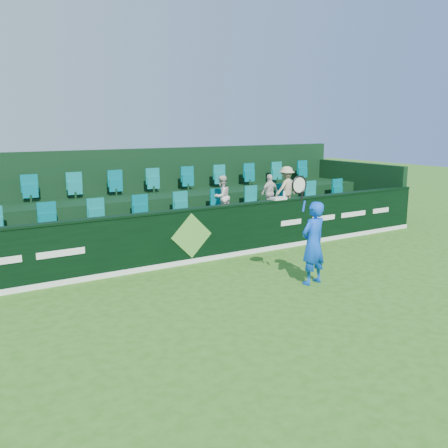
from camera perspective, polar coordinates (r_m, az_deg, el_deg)
ground at (r=9.18m, az=8.18°, el=-10.19°), size 60.00×60.00×0.00m
sponsor_hoarding at (r=12.16m, az=-3.96°, el=-1.37°), size 16.00×0.25×1.35m
stand_tier_front at (r=13.18m, az=-6.23°, el=-1.63°), size 16.00×2.00×0.80m
stand_tier_back at (r=14.82m, az=-9.47°, el=0.73°), size 16.00×1.80×1.30m
stand_rear at (r=15.14m, az=-10.20°, el=3.10°), size 16.00×4.10×2.60m
seat_row_front at (r=13.39m, az=-7.04°, el=1.62°), size 13.50×0.50×0.60m
seat_row_back at (r=14.96m, az=-10.04°, el=4.49°), size 13.50×0.50×0.60m
tennis_player at (r=10.66m, az=10.13°, el=-2.09°), size 1.09×0.52×2.38m
spectator_left at (r=13.79m, az=-0.25°, el=3.16°), size 0.66×0.58×1.16m
spectator_middle at (r=14.73m, az=5.26°, el=3.55°), size 0.68×0.35×1.11m
spectator_right at (r=15.09m, az=7.13°, el=4.08°), size 0.92×0.62×1.31m
towel at (r=13.50m, az=6.23°, el=2.93°), size 0.41×0.26×0.06m
drinks_bottle at (r=13.62m, az=6.90°, el=3.32°), size 0.07×0.07×0.22m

